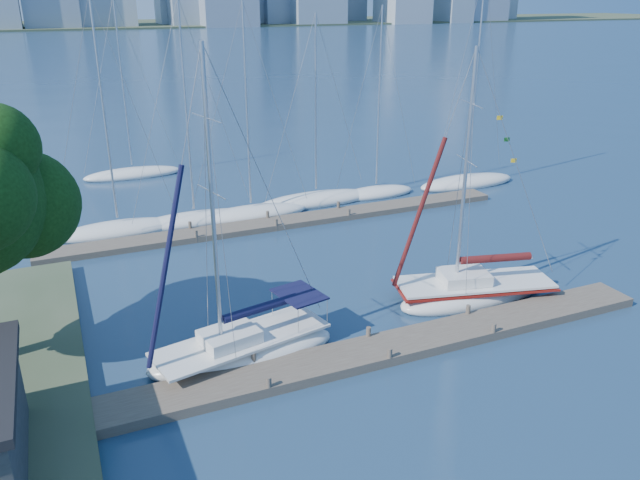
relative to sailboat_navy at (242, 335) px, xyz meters
name	(u,v)px	position (x,y,z in m)	size (l,w,h in m)	color
ground	(378,355)	(5.14, -1.98, -1.06)	(700.00, 700.00, 0.00)	#172E4C
near_dock	(378,350)	(5.14, -1.98, -0.86)	(26.00, 2.00, 0.40)	#4F443A
far_dock	(287,222)	(7.14, 14.02, -0.88)	(30.00, 1.80, 0.36)	#4F443A
far_shore	(61,26)	(5.14, 318.02, -1.06)	(800.00, 100.00, 1.50)	#38472D
sailboat_navy	(242,335)	(0.00, 0.00, 0.00)	(8.04, 4.07, 12.81)	silver
sailboat_maroon	(474,280)	(11.72, 0.68, -0.09)	(8.35, 4.42, 12.27)	silver
bg_boat_0	(119,229)	(-2.89, 16.54, -0.77)	(7.75, 4.88, 14.24)	silver
bg_boat_1	(195,219)	(1.81, 16.57, -0.80)	(8.60, 4.40, 13.97)	silver
bg_boat_2	(251,213)	(5.49, 16.26, -0.79)	(7.83, 3.04, 13.72)	silver
bg_boat_3	(316,200)	(10.55, 17.29, -0.79)	(9.02, 4.78, 13.01)	silver
bg_boat_4	(376,192)	(15.27, 17.20, -0.80)	(6.17, 3.08, 13.39)	silver
bg_boat_5	(467,182)	(22.95, 16.78, -0.76)	(8.56, 4.72, 16.11)	silver
bg_boat_6	(133,173)	(-0.30, 29.51, -0.79)	(7.96, 4.01, 13.97)	silver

